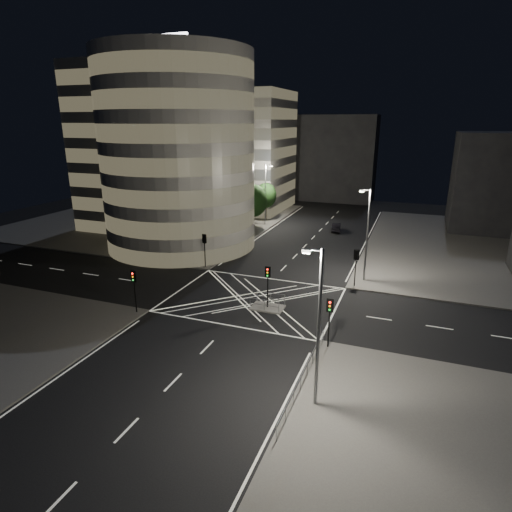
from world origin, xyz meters
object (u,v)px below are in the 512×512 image
at_px(street_lamp_right_far, 367,232).
at_px(street_lamp_right_near, 318,324).
at_px(sedan, 336,227).
at_px(traffic_signal_fr, 356,261).
at_px(street_lamp_left_near, 218,213).
at_px(central_island, 268,308).
at_px(street_lamp_left_far, 266,192).
at_px(traffic_signal_fl, 205,244).
at_px(traffic_signal_nr, 330,314).
at_px(traffic_signal_island, 268,279).
at_px(traffic_signal_nl, 134,284).

distance_m(street_lamp_right_far, street_lamp_right_near, 23.00).
height_order(street_lamp_right_far, sedan, street_lamp_right_far).
relative_size(traffic_signal_fr, street_lamp_left_near, 0.40).
bearing_deg(central_island, street_lamp_left_far, 109.95).
bearing_deg(street_lamp_left_far, traffic_signal_fl, -88.43).
relative_size(traffic_signal_nr, traffic_signal_island, 1.00).
bearing_deg(traffic_signal_nr, traffic_signal_nl, 180.00).
xyz_separation_m(street_lamp_left_near, street_lamp_left_far, (0.00, 18.00, 0.00)).
bearing_deg(street_lamp_left_near, sedan, 57.08).
distance_m(traffic_signal_fr, street_lamp_right_near, 20.97).
bearing_deg(street_lamp_right_far, traffic_signal_island, -125.30).
xyz_separation_m(street_lamp_left_near, street_lamp_right_near, (18.87, -26.00, 0.00)).
xyz_separation_m(central_island, street_lamp_right_near, (7.44, -12.50, 5.47)).
height_order(traffic_signal_island, street_lamp_right_near, street_lamp_right_near).
bearing_deg(street_lamp_right_near, central_island, 120.75).
bearing_deg(street_lamp_left_far, central_island, -70.05).
height_order(traffic_signal_nl, street_lamp_left_far, street_lamp_left_far).
bearing_deg(traffic_signal_fl, central_island, -37.54).
xyz_separation_m(traffic_signal_island, sedan, (0.41, 31.79, -2.25)).
bearing_deg(central_island, street_lamp_right_far, 54.70).
bearing_deg(sedan, traffic_signal_fr, 95.54).
bearing_deg(traffic_signal_nl, central_island, 26.14).
bearing_deg(central_island, traffic_signal_nl, -153.86).
relative_size(central_island, traffic_signal_nr, 0.75).
distance_m(traffic_signal_nr, street_lamp_right_near, 7.69).
bearing_deg(street_lamp_left_near, central_island, -49.73).
distance_m(traffic_signal_fl, street_lamp_right_far, 18.55).
height_order(traffic_signal_fl, traffic_signal_nr, same).
distance_m(traffic_signal_nl, traffic_signal_island, 12.03).
bearing_deg(street_lamp_left_near, street_lamp_right_far, -9.03).
height_order(traffic_signal_fl, street_lamp_left_far, street_lamp_left_far).
bearing_deg(traffic_signal_nr, street_lamp_right_far, 87.70).
bearing_deg(traffic_signal_nr, traffic_signal_island, 142.07).
height_order(traffic_signal_nr, street_lamp_left_near, street_lamp_left_near).
relative_size(traffic_signal_island, street_lamp_right_far, 0.40).
bearing_deg(traffic_signal_nr, street_lamp_left_far, 116.36).
bearing_deg(sedan, traffic_signal_fl, 54.82).
xyz_separation_m(traffic_signal_island, street_lamp_right_near, (7.44, -12.50, 2.63)).
bearing_deg(traffic_signal_nr, street_lamp_left_near, 134.13).
xyz_separation_m(traffic_signal_fl, sedan, (11.21, 23.49, -2.25)).
relative_size(traffic_signal_nr, street_lamp_left_near, 0.40).
xyz_separation_m(traffic_signal_fr, street_lamp_right_near, (0.64, -20.80, 2.63)).
bearing_deg(street_lamp_left_near, traffic_signal_nl, -88.06).
distance_m(street_lamp_left_near, street_lamp_right_far, 19.11).
bearing_deg(street_lamp_right_near, street_lamp_right_far, 90.00).
bearing_deg(traffic_signal_nl, traffic_signal_nr, 0.00).
height_order(traffic_signal_fr, street_lamp_left_far, street_lamp_left_far).
relative_size(street_lamp_left_far, street_lamp_right_near, 1.00).
xyz_separation_m(traffic_signal_nr, street_lamp_right_far, (0.64, 15.80, 2.63)).
height_order(traffic_signal_nr, traffic_signal_island, same).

